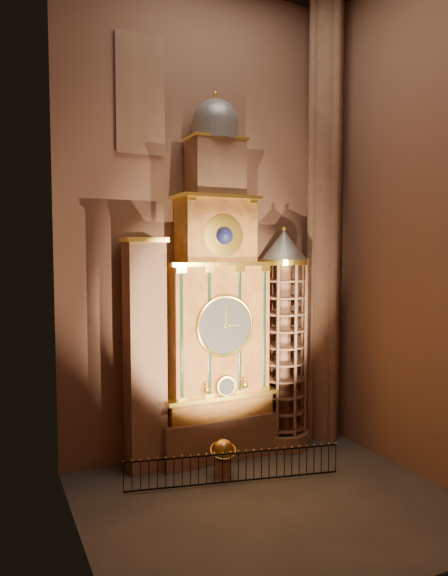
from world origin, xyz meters
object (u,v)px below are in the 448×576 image
iron_railing (234,468)px  celestial_globe (223,454)px  stair_turret (283,340)px  portrait_tower (145,354)px  astronomical_clock (216,315)px

iron_railing → celestial_globe: bearing=98.9°
stair_turret → celestial_globe: size_ratio=6.65×
portrait_tower → celestial_globe: 5.46m
portrait_tower → celestial_globe: bearing=-38.8°
stair_turret → iron_railing: bearing=-145.7°
astronomical_clock → celestial_globe: 6.14m
stair_turret → portrait_tower: bearing=177.7°
portrait_tower → iron_railing: portrait_tower is taller
portrait_tower → iron_railing: bearing=-46.5°
stair_turret → iron_railing: (-4.03, -2.75, -4.58)m
stair_turret → celestial_globe: bearing=-155.2°
astronomical_clock → celestial_globe: bearing=-106.8°
astronomical_clock → stair_turret: bearing=-4.3°
astronomical_clock → iron_railing: (-0.53, -3.01, -5.99)m
celestial_globe → portrait_tower: bearing=141.2°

